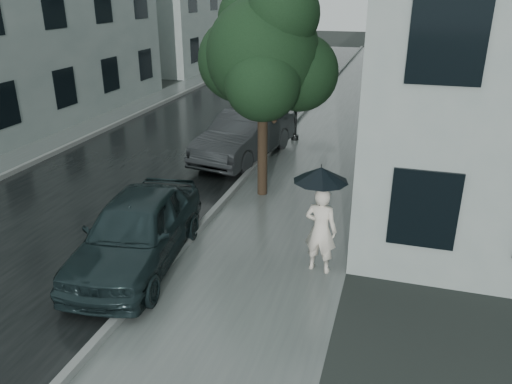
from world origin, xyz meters
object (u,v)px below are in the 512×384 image
(pedestrian, at_px, (321,230))
(street_tree, at_px, (264,53))
(car_near, at_px, (137,230))
(lamp_post, at_px, (294,53))
(car_far, at_px, (245,135))

(pedestrian, bearing_deg, street_tree, -49.39)
(car_near, bearing_deg, pedestrian, 4.95)
(pedestrian, xyz_separation_m, street_tree, (-2.21, 3.66, 2.90))
(car_near, bearing_deg, lamp_post, 76.94)
(pedestrian, height_order, car_far, pedestrian)
(car_near, height_order, car_far, car_far)
(pedestrian, relative_size, car_near, 0.41)
(pedestrian, distance_m, street_tree, 5.17)
(street_tree, height_order, car_far, street_tree)
(lamp_post, relative_size, car_near, 1.27)
(street_tree, relative_size, car_near, 1.28)
(pedestrian, bearing_deg, lamp_post, -64.19)
(lamp_post, bearing_deg, pedestrian, -68.61)
(street_tree, relative_size, car_far, 1.18)
(lamp_post, height_order, car_far, lamp_post)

